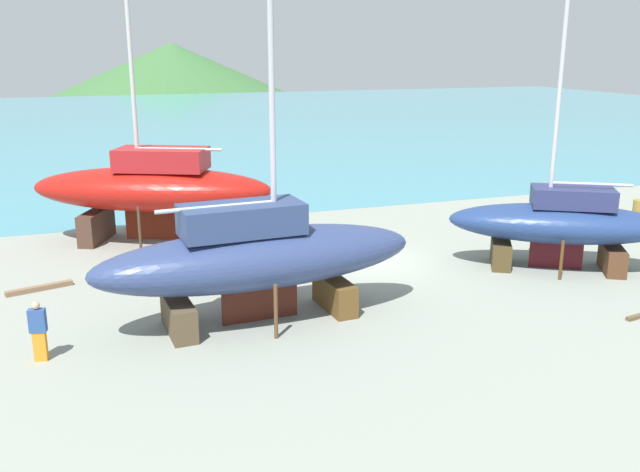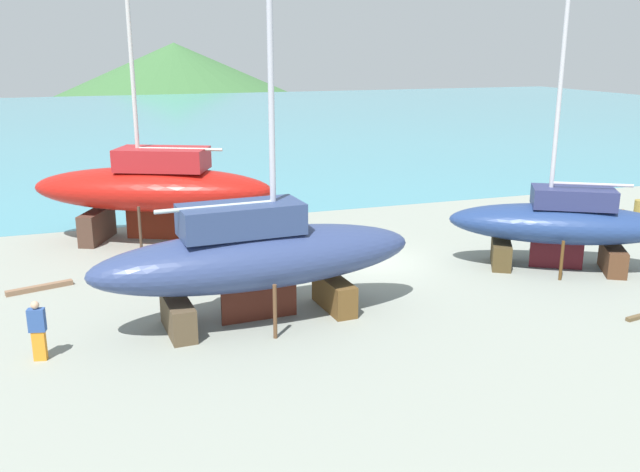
# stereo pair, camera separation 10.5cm
# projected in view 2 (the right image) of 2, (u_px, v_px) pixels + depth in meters

# --- Properties ---
(ground_plane) EXTENTS (48.79, 48.79, 0.00)m
(ground_plane) POSITION_uv_depth(u_px,v_px,m) (411.00, 288.00, 24.55)
(ground_plane) COLOR gray
(sea_water) EXTENTS (167.16, 94.86, 0.01)m
(sea_water) POSITION_uv_depth(u_px,v_px,m) (179.00, 122.00, 78.92)
(sea_water) COLOR teal
(sea_water) RESTS_ON ground
(headland_hill) EXTENTS (85.30, 85.30, 18.40)m
(headland_hill) POSITION_uv_depth(u_px,v_px,m) (175.00, 81.00, 169.28)
(headland_hill) COLOR #3C6B39
(headland_hill) RESTS_ON ground
(sailboat_small_center) EXTENTS (10.34, 3.36, 16.48)m
(sailboat_small_center) POSITION_uv_depth(u_px,v_px,m) (257.00, 256.00, 21.11)
(sailboat_small_center) COLOR brown
(sailboat_small_center) RESTS_ON ground
(sailboat_mid_port) EXTENTS (8.41, 6.34, 14.37)m
(sailboat_mid_port) POSITION_uv_depth(u_px,v_px,m) (560.00, 223.00, 26.22)
(sailboat_mid_port) COLOR #4A3B1F
(sailboat_mid_port) RESTS_ON ground
(sailboat_far_slipway) EXTENTS (10.87, 7.28, 15.26)m
(sailboat_far_slipway) POSITION_uv_depth(u_px,v_px,m) (153.00, 188.00, 29.64)
(sailboat_far_slipway) COLOR #4A3227
(sailboat_far_slipway) RESTS_ON ground
(worker) EXTENTS (0.48, 0.33, 1.71)m
(worker) POSITION_uv_depth(u_px,v_px,m) (38.00, 330.00, 18.70)
(worker) COLOR orange
(worker) RESTS_ON ground
(barrel_rust_near) EXTENTS (0.72, 0.72, 0.78)m
(barrel_rust_near) POSITION_uv_depth(u_px,v_px,m) (557.00, 223.00, 32.01)
(barrel_rust_near) COLOR brown
(barrel_rust_near) RESTS_ON ground
(barrel_tipped_left) EXTENTS (0.89, 0.89, 0.91)m
(barrel_tipped_left) POSITION_uv_depth(u_px,v_px,m) (531.00, 215.00, 33.25)
(barrel_tipped_left) COLOR brown
(barrel_tipped_left) RESTS_ON ground
(barrel_tipped_right) EXTENTS (1.05, 0.94, 0.56)m
(barrel_tipped_right) POSITION_uv_depth(u_px,v_px,m) (547.00, 213.00, 34.47)
(barrel_tipped_right) COLOR brown
(barrel_tipped_right) RESTS_ON ground
(timber_short_cross) EXTENTS (0.82, 1.96, 0.11)m
(timber_short_cross) POSITION_uv_depth(u_px,v_px,m) (630.00, 215.00, 35.01)
(timber_short_cross) COLOR olive
(timber_short_cross) RESTS_ON ground
(timber_plank_near) EXTENTS (2.24, 0.86, 0.18)m
(timber_plank_near) POSITION_uv_depth(u_px,v_px,m) (40.00, 288.00, 24.31)
(timber_plank_near) COLOR #846248
(timber_plank_near) RESTS_ON ground
(timber_short_skew) EXTENTS (2.26, 1.49, 0.15)m
(timber_short_skew) POSITION_uv_depth(u_px,v_px,m) (635.00, 221.00, 33.63)
(timber_short_skew) COLOR brown
(timber_short_skew) RESTS_ON ground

